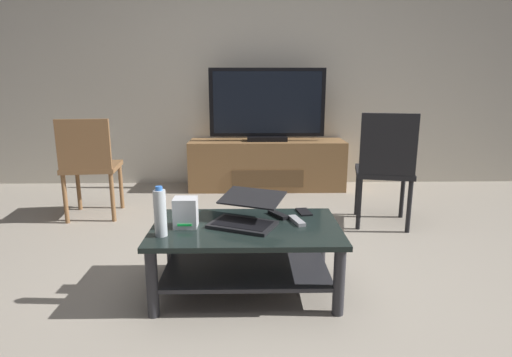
{
  "coord_description": "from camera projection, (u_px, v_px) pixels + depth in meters",
  "views": [
    {
      "loc": [
        -0.09,
        -2.27,
        1.17
      ],
      "look_at": [
        -0.04,
        0.41,
        0.54
      ],
      "focal_mm": 29.18,
      "sensor_mm": 36.0,
      "label": 1
    }
  ],
  "objects": [
    {
      "name": "ground_plane",
      "position": [
        265.0,
        282.0,
        2.47
      ],
      "size": [
        7.68,
        7.68,
        0.0
      ],
      "primitive_type": "plane",
      "color": "#9E9384"
    },
    {
      "name": "back_wall",
      "position": [
        256.0,
        59.0,
        4.63
      ],
      "size": [
        6.4,
        0.12,
        2.8
      ],
      "primitive_type": "cube",
      "color": "beige",
      "rests_on": "ground"
    },
    {
      "name": "coffee_table",
      "position": [
        246.0,
        246.0,
        2.32
      ],
      "size": [
        1.03,
        0.62,
        0.39
      ],
      "color": "black",
      "rests_on": "ground"
    },
    {
      "name": "media_cabinet",
      "position": [
        267.0,
        165.0,
        4.58
      ],
      "size": [
        1.68,
        0.46,
        0.53
      ],
      "color": "olive",
      "rests_on": "ground"
    },
    {
      "name": "television",
      "position": [
        267.0,
        106.0,
        4.41
      ],
      "size": [
        1.23,
        0.2,
        0.77
      ],
      "color": "black",
      "rests_on": "media_cabinet"
    },
    {
      "name": "dining_chair",
      "position": [
        385.0,
        165.0,
        3.3
      ],
      "size": [
        0.52,
        0.52,
        0.93
      ],
      "color": "black",
      "rests_on": "ground"
    },
    {
      "name": "side_chair",
      "position": [
        89.0,
        162.0,
        3.52
      ],
      "size": [
        0.48,
        0.48,
        0.87
      ],
      "color": "brown",
      "rests_on": "ground"
    },
    {
      "name": "laptop",
      "position": [
        246.0,
        213.0,
        2.32
      ],
      "size": [
        0.46,
        0.47,
        0.16
      ],
      "color": "black",
      "rests_on": "coffee_table"
    },
    {
      "name": "router_box",
      "position": [
        186.0,
        212.0,
        2.26
      ],
      "size": [
        0.13,
        0.11,
        0.16
      ],
      "color": "silver",
      "rests_on": "coffee_table"
    },
    {
      "name": "water_bottle_near",
      "position": [
        160.0,
        213.0,
        2.12
      ],
      "size": [
        0.06,
        0.06,
        0.26
      ],
      "color": "silver",
      "rests_on": "coffee_table"
    },
    {
      "name": "cell_phone",
      "position": [
        304.0,
        212.0,
        2.52
      ],
      "size": [
        0.09,
        0.15,
        0.01
      ],
      "primitive_type": "cube",
      "rotation": [
        0.0,
        0.0,
        0.15
      ],
      "color": "black",
      "rests_on": "coffee_table"
    },
    {
      "name": "tv_remote",
      "position": [
        278.0,
        215.0,
        2.45
      ],
      "size": [
        0.12,
        0.16,
        0.02
      ],
      "primitive_type": "cube",
      "rotation": [
        0.0,
        0.0,
        0.54
      ],
      "color": "black",
      "rests_on": "coffee_table"
    },
    {
      "name": "soundbar_remote",
      "position": [
        297.0,
        221.0,
        2.35
      ],
      "size": [
        0.09,
        0.17,
        0.02
      ],
      "primitive_type": "cube",
      "rotation": [
        0.0,
        0.0,
        0.27
      ],
      "color": "#99999E",
      "rests_on": "coffee_table"
    }
  ]
}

